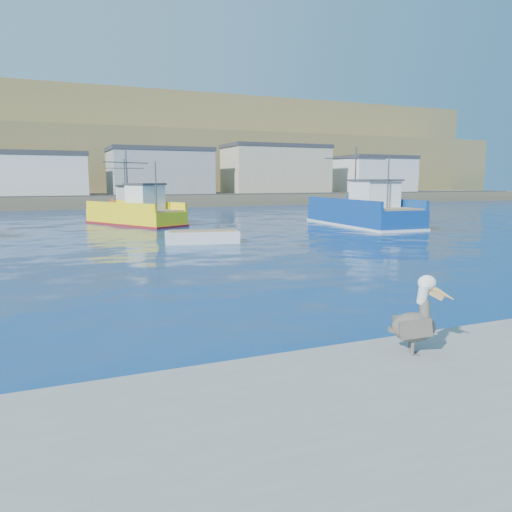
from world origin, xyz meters
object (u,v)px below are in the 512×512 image
Objects in this scene: pelican at (416,320)px; skiff_mid at (202,238)px; trawler_yellow_b at (137,214)px; trawler_blue at (364,213)px; skiff_far at (329,212)px; boat_orange at (127,207)px.

skiff_mid is at bearing 83.83° from pelican.
trawler_yellow_b is 35.71m from pelican.
skiff_mid is 21.74m from pelican.
trawler_blue is 33.03m from pelican.
skiff_mid is at bearing -159.26° from trawler_blue.
skiff_far is 47.10m from pelican.
pelican is (-0.87, -35.70, 0.19)m from trawler_yellow_b.
pelican is at bearing -123.35° from trawler_blue.
pelican is (-1.62, -46.35, 0.14)m from boat_orange.
boat_orange is (-16.54, 18.76, -0.08)m from trawler_blue.
pelican is (-22.99, -41.10, 0.89)m from skiff_far.
trawler_yellow_b is 1.29× the size of boat_orange.
trawler_yellow_b is 22.78m from skiff_far.
trawler_yellow_b reaches higher than skiff_mid.
trawler_yellow_b is at bearing 88.61° from pelican.
trawler_yellow_b reaches higher than pelican.
pelican is at bearing -119.22° from skiff_far.
boat_orange is 1.73× the size of skiff_mid.
trawler_yellow_b is 14.20m from skiff_mid.
trawler_blue is at bearing -25.14° from trawler_yellow_b.
skiff_mid is (0.71, -24.75, -0.70)m from boat_orange.
trawler_yellow_b is 2.22× the size of skiff_mid.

